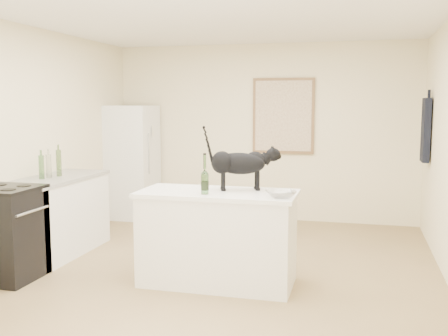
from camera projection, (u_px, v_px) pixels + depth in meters
floor at (213, 276)px, 5.28m from camera, size 5.50×5.50×0.00m
ceiling at (213, 11)px, 4.97m from camera, size 5.50×5.50×0.00m
wall_back at (263, 133)px, 7.77m from camera, size 4.50×0.00×4.50m
wall_front at (56, 194)px, 2.48m from camera, size 4.50×0.00×4.50m
wall_left at (14, 143)px, 5.69m from camera, size 0.00×5.50×5.50m
island_base at (218, 240)px, 5.01m from camera, size 1.44×0.67×0.86m
island_top at (218, 194)px, 4.96m from camera, size 1.50×0.70×0.04m
left_cabinets at (57, 217)px, 6.01m from camera, size 0.60×1.40×0.86m
left_countertop at (56, 179)px, 5.95m from camera, size 0.62×1.44×0.04m
stove at (6, 234)px, 5.14m from camera, size 0.60×0.60×0.90m
fridge at (132, 162)px, 7.92m from camera, size 0.68×0.68×1.70m
artwork_frame at (283, 116)px, 7.63m from camera, size 0.90×0.03×1.10m
artwork_canvas at (283, 116)px, 7.62m from camera, size 0.82×0.00×1.02m
hanging_garment at (426, 130)px, 6.54m from camera, size 0.08×0.34×0.80m
black_cat at (239, 166)px, 5.01m from camera, size 0.69×0.40×0.46m
wine_bottle at (205, 176)px, 4.79m from camera, size 0.07×0.07×0.33m
glass_bowl at (281, 194)px, 4.62m from camera, size 0.35×0.35×0.07m
fridge_paper at (153, 131)px, 7.80m from camera, size 0.04×0.13×0.17m
counter_bottle_cluster at (50, 165)px, 5.87m from camera, size 0.12×0.31×0.30m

